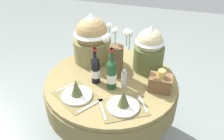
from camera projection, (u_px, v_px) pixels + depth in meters
name	position (u px, v px, depth m)	size (l,w,h in m)	color
ground	(111.00, 138.00, 2.50)	(8.00, 8.00, 0.00)	gray
dining_table	(111.00, 93.00, 2.16)	(1.15, 1.15, 0.75)	olive
place_setting_left	(77.00, 92.00, 1.87)	(0.43, 0.40, 0.16)	brown
place_setting_right	(123.00, 103.00, 1.77)	(0.42, 0.40, 0.16)	brown
flower_vase	(116.00, 56.00, 2.03)	(0.24, 0.19, 0.46)	brown
wine_bottle_left	(95.00, 70.00, 1.98)	(0.08, 0.08, 0.32)	black
wine_bottle_centre	(112.00, 74.00, 1.91)	(0.08, 0.08, 0.36)	#194223
pepper_mill	(124.00, 79.00, 1.94)	(0.05, 0.05, 0.18)	#B7B2AD
gift_tub_back_left	(92.00, 36.00, 2.22)	(0.35, 0.35, 0.47)	olive
gift_tub_back_right	(149.00, 47.00, 2.09)	(0.27, 0.27, 0.42)	#566033
woven_basket_side_right	(160.00, 82.00, 1.93)	(0.18, 0.13, 0.18)	brown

